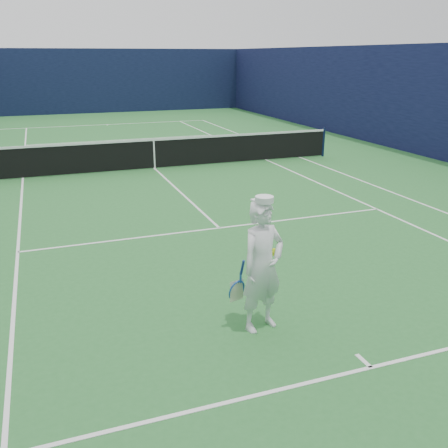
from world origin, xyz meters
name	(u,v)px	position (x,y,z in m)	size (l,w,h in m)	color
ground	(155,169)	(0.00, 0.00, 0.00)	(80.00, 80.00, 0.00)	#296C2F
court_markings	(155,169)	(0.00, 0.00, 0.00)	(11.03, 23.83, 0.01)	white
windscreen_fence	(152,108)	(0.00, 0.00, 2.00)	(20.12, 36.12, 4.00)	#0D1433
tennis_net	(154,152)	(0.00, 0.00, 0.55)	(12.88, 0.09, 1.07)	#141E4C
tennis_player	(262,266)	(-0.86, -10.54, 0.92)	(0.86, 0.60, 1.89)	white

